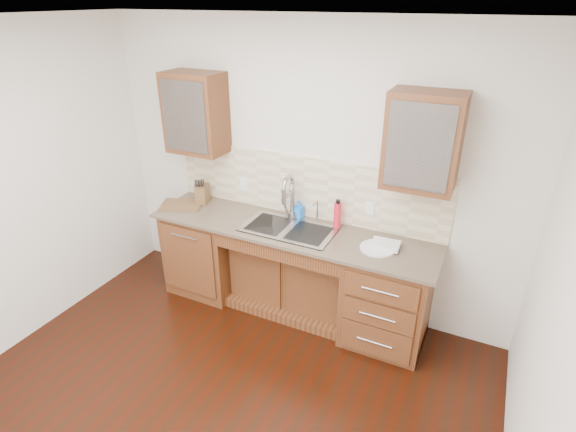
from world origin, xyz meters
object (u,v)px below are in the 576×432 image
at_px(knife_block, 203,194).
at_px(soap_bottle, 299,209).
at_px(cutting_board, 182,205).
at_px(water_bottle, 337,215).
at_px(plate, 377,248).

bearing_deg(knife_block, soap_bottle, -10.73).
height_order(soap_bottle, knife_block, knife_block).
bearing_deg(soap_bottle, cutting_board, -155.77).
bearing_deg(soap_bottle, water_bottle, 5.31).
relative_size(soap_bottle, cutting_board, 0.43).
bearing_deg(plate, water_bottle, 153.32).
height_order(soap_bottle, water_bottle, water_bottle).
bearing_deg(knife_block, cutting_board, -150.92).
distance_m(soap_bottle, water_bottle, 0.40).
bearing_deg(water_bottle, knife_block, -177.02).
bearing_deg(water_bottle, plate, -26.68).
xyz_separation_m(soap_bottle, knife_block, (-1.02, -0.12, 0.01)).
bearing_deg(cutting_board, water_bottle, 8.36).
height_order(soap_bottle, plate, soap_bottle).
bearing_deg(water_bottle, cutting_board, -171.64).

